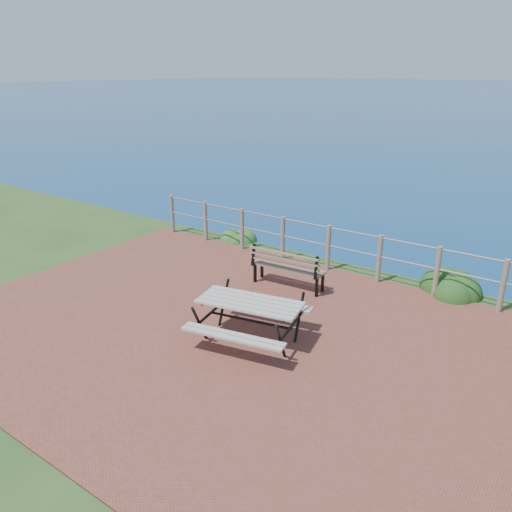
% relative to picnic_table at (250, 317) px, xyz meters
% --- Properties ---
extents(ground, '(10.00, 7.00, 0.12)m').
position_rel_picnic_table_xyz_m(ground, '(-0.39, 0.05, -0.44)').
color(ground, brown).
rests_on(ground, ground).
extents(safety_railing, '(9.40, 0.10, 1.00)m').
position_rel_picnic_table_xyz_m(safety_railing, '(-0.39, 3.40, 0.13)').
color(safety_railing, '#6B5B4C').
rests_on(safety_railing, ground).
extents(picnic_table, '(1.73, 1.39, 0.69)m').
position_rel_picnic_table_xyz_m(picnic_table, '(0.00, 0.00, 0.00)').
color(picnic_table, '#9C958C').
rests_on(picnic_table, ground).
extents(park_bench, '(1.51, 0.48, 0.84)m').
position_rel_picnic_table_xyz_m(park_bench, '(-0.62, 2.14, 0.11)').
color(park_bench, brown).
rests_on(park_bench, ground).
extents(shrub_lip_west, '(0.73, 0.73, 0.46)m').
position_rel_picnic_table_xyz_m(shrub_lip_west, '(-3.28, 4.01, -0.44)').
color(shrub_lip_west, '#245620').
rests_on(shrub_lip_west, ground).
extents(shrub_lip_east, '(0.87, 0.87, 0.65)m').
position_rel_picnic_table_xyz_m(shrub_lip_east, '(2.06, 3.81, -0.44)').
color(shrub_lip_east, '#133E15').
rests_on(shrub_lip_east, ground).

